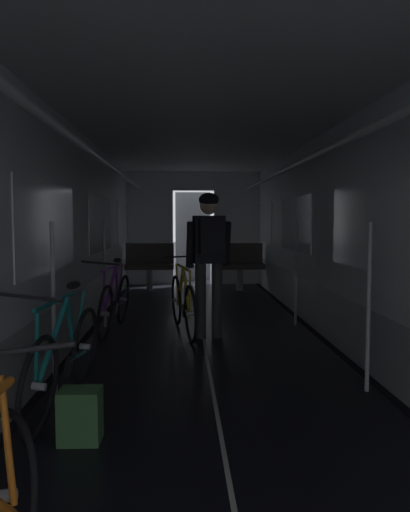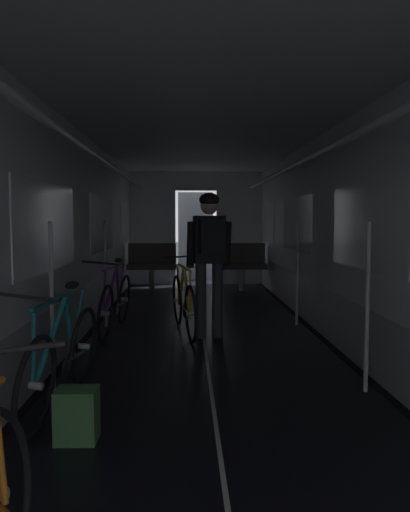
{
  "view_description": "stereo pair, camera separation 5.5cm",
  "coord_description": "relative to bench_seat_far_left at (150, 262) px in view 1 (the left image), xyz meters",
  "views": [
    {
      "loc": [
        -0.25,
        -1.85,
        1.41
      ],
      "look_at": [
        0.0,
        3.58,
        1.02
      ],
      "focal_mm": 34.94,
      "sensor_mm": 36.0,
      "label": 1
    },
    {
      "loc": [
        -0.19,
        -1.86,
        1.41
      ],
      "look_at": [
        0.0,
        3.58,
        1.02
      ],
      "focal_mm": 34.94,
      "sensor_mm": 36.0,
      "label": 2
    }
  ],
  "objects": [
    {
      "name": "bicycle_teal",
      "position": [
        -0.23,
        -6.21,
        -0.19
      ],
      "size": [
        0.45,
        1.69,
        0.95
      ],
      "color": "black",
      "rests_on": "ground"
    },
    {
      "name": "bench_seat_far_left",
      "position": [
        0.0,
        0.0,
        0.0
      ],
      "size": [
        0.98,
        0.51,
        0.95
      ],
      "color": "gray",
      "rests_on": "ground"
    },
    {
      "name": "bench_seat_far_right",
      "position": [
        1.8,
        0.0,
        0.0
      ],
      "size": [
        0.98,
        0.51,
        0.95
      ],
      "color": "gray",
      "rests_on": "ground"
    },
    {
      "name": "person_cyclist_aisle",
      "position": [
        0.97,
        -4.07,
        0.5
      ],
      "size": [
        0.55,
        0.42,
        1.73
      ],
      "color": "#2D2D33",
      "rests_on": "ground"
    },
    {
      "name": "train_car_shell",
      "position": [
        0.9,
        -4.47,
        1.13
      ],
      "size": [
        3.14,
        12.34,
        2.57
      ],
      "color": "black",
      "rests_on": "ground"
    },
    {
      "name": "bicycle_purple",
      "position": [
        -0.2,
        -3.69,
        -0.18
      ],
      "size": [
        0.44,
        1.69,
        0.95
      ],
      "color": "black",
      "rests_on": "ground"
    },
    {
      "name": "bicycle_yellow_in_aisle",
      "position": [
        0.66,
        -3.8,
        -0.18
      ],
      "size": [
        0.46,
        1.68,
        0.94
      ],
      "color": "black",
      "rests_on": "ground"
    },
    {
      "name": "backpack_on_floor",
      "position": [
        0.0,
        -6.82,
        -0.4
      ],
      "size": [
        0.26,
        0.21,
        0.34
      ],
      "primitive_type": "cube",
      "rotation": [
        0.0,
        0.0,
        -0.02
      ],
      "color": "#3D703D",
      "rests_on": "ground"
    }
  ]
}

